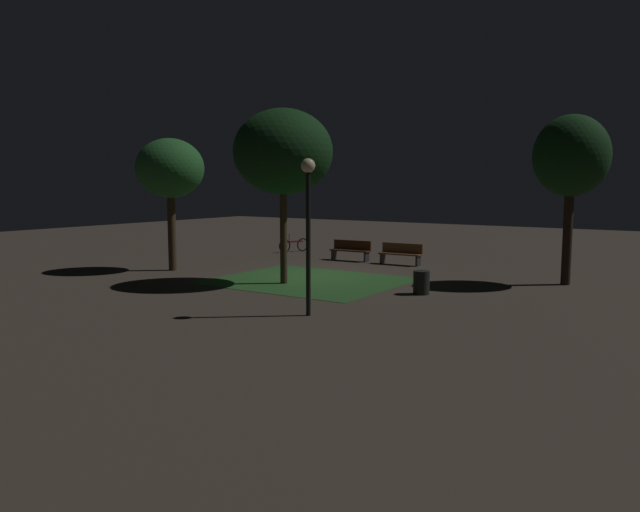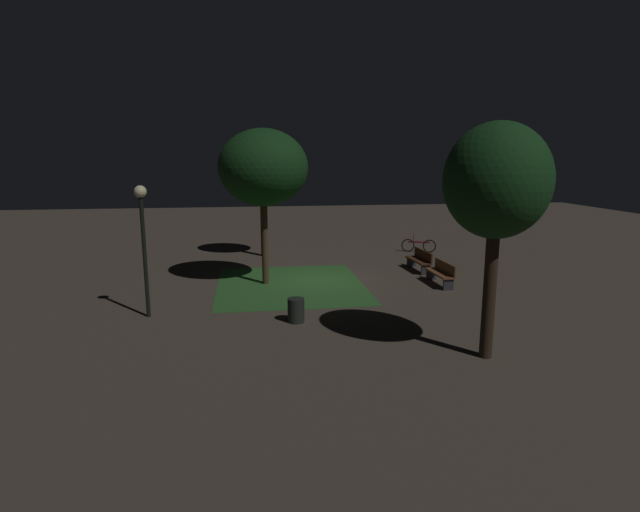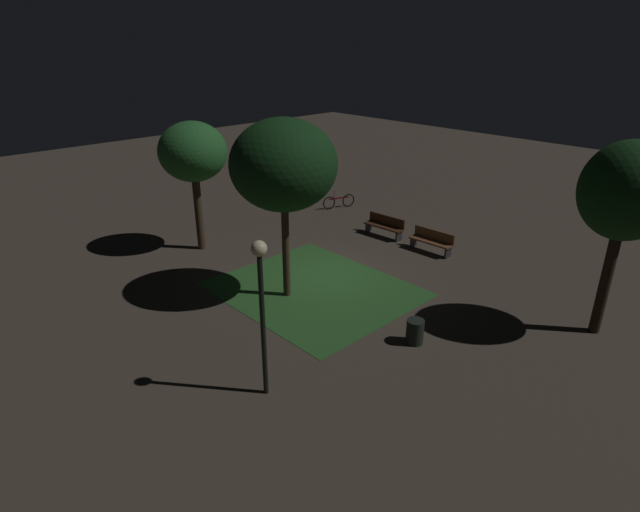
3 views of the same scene
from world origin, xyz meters
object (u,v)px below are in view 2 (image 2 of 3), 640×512
tree_lawn_side (263,176)px  tree_left_canopy (263,168)px  bench_near_trees (420,260)px  bicycle (419,245)px  tree_back_left (497,183)px  bench_corner (442,272)px  lamp_post_plaza_east (143,227)px  trash_bin (296,310)px

tree_lawn_side → tree_left_canopy: bearing=178.5°
bench_near_trees → bicycle: size_ratio=1.10×
tree_back_left → bench_near_trees: bearing=-9.6°
bench_corner → tree_back_left: (-6.80, 1.56, 3.70)m
lamp_post_plaza_east → bicycle: 14.79m
tree_left_canopy → trash_bin: size_ratio=8.09×
lamp_post_plaza_east → trash_bin: bearing=-104.5°
tree_left_canopy → trash_bin: (-4.67, -0.71, -4.00)m
tree_back_left → tree_left_canopy: 9.38m
bicycle → bench_corner: bearing=168.2°
tree_left_canopy → lamp_post_plaza_east: size_ratio=1.46×
tree_back_left → trash_bin: 6.61m
bench_corner → tree_back_left: 7.90m
tree_lawn_side → trash_bin: (-10.17, -0.57, -3.52)m
bench_corner → bench_near_trees: bearing=0.0°
bench_near_trees → tree_left_canopy: size_ratio=0.32×
tree_back_left → bicycle: (13.29, -2.91, -3.84)m
bench_near_trees → bicycle: bicycle is taller
tree_back_left → lamp_post_plaza_east: 9.82m
bench_corner → bench_near_trees: (2.41, 0.00, 0.00)m
bench_near_trees → lamp_post_plaza_east: 11.53m
bench_corner → lamp_post_plaza_east: bearing=103.3°
lamp_post_plaza_east → trash_bin: lamp_post_plaza_east is taller
bench_corner → lamp_post_plaza_east: size_ratio=0.46×
tree_left_canopy → bench_near_trees: bearing=-78.9°
trash_bin → bicycle: (10.03, -7.20, -0.01)m
bench_corner → trash_bin: bearing=121.3°
lamp_post_plaza_east → trash_bin: size_ratio=5.53×
tree_left_canopy → tree_lawn_side: 5.52m
bicycle → tree_lawn_side: bearing=89.0°
tree_left_canopy → tree_lawn_side: tree_left_canopy is taller
tree_back_left → trash_bin: tree_back_left is taller
tree_left_canopy → tree_back_left: bearing=-147.7°
trash_bin → bicycle: bicycle is taller
bench_corner → tree_left_canopy: tree_left_canopy is taller
tree_lawn_side → lamp_post_plaza_east: bearing=157.2°
bench_near_trees → tree_lawn_side: tree_lawn_side is taller
bench_near_trees → tree_lawn_side: (4.20, 6.42, 3.40)m
bench_corner → tree_back_left: bearing=167.1°
tree_back_left → tree_lawn_side: bearing=19.9°
bicycle → bench_near_trees: bearing=161.6°
bench_near_trees → bicycle: bearing=-18.4°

